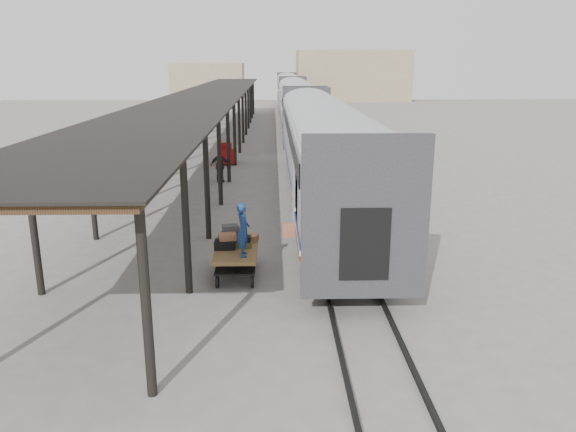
# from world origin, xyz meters

# --- Properties ---
(ground) EXTENTS (160.00, 160.00, 0.00)m
(ground) POSITION_xyz_m (0.00, 0.00, 0.00)
(ground) COLOR slate
(ground) RESTS_ON ground
(train) EXTENTS (3.45, 76.01, 4.01)m
(train) POSITION_xyz_m (3.19, 33.79, 2.69)
(train) COLOR silver
(train) RESTS_ON ground
(canopy) EXTENTS (4.90, 64.30, 4.15)m
(canopy) POSITION_xyz_m (-3.40, 24.00, 4.00)
(canopy) COLOR #422B19
(canopy) RESTS_ON ground
(rails) EXTENTS (1.54, 150.00, 0.12)m
(rails) POSITION_xyz_m (3.20, 34.00, 0.06)
(rails) COLOR black
(rails) RESTS_ON ground
(building_far) EXTENTS (18.00, 10.00, 8.00)m
(building_far) POSITION_xyz_m (14.00, 78.00, 4.00)
(building_far) COLOR tan
(building_far) RESTS_ON ground
(building_left) EXTENTS (12.00, 8.00, 6.00)m
(building_left) POSITION_xyz_m (-10.00, 82.00, 3.00)
(building_left) COLOR tan
(building_left) RESTS_ON ground
(baggage_cart) EXTENTS (1.26, 2.40, 0.86)m
(baggage_cart) POSITION_xyz_m (-0.09, -0.71, 0.65)
(baggage_cart) COLOR brown
(baggage_cart) RESTS_ON ground
(suitcase_stack) EXTENTS (1.31, 1.21, 0.59)m
(suitcase_stack) POSITION_xyz_m (-0.20, -0.38, 1.07)
(suitcase_stack) COLOR #3D3E40
(suitcase_stack) RESTS_ON baggage_cart
(luggage_tug) EXTENTS (1.17, 1.59, 1.26)m
(luggage_tug) POSITION_xyz_m (-1.98, 18.59, 0.58)
(luggage_tug) COLOR maroon
(luggage_tug) RESTS_ON ground
(porter) EXTENTS (0.44, 0.61, 1.57)m
(porter) POSITION_xyz_m (0.16, -1.36, 1.64)
(porter) COLOR navy
(porter) RESTS_ON baggage_cart
(pedestrian) EXTENTS (1.09, 0.57, 1.78)m
(pedestrian) POSITION_xyz_m (-1.80, 12.92, 0.89)
(pedestrian) COLOR black
(pedestrian) RESTS_ON ground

